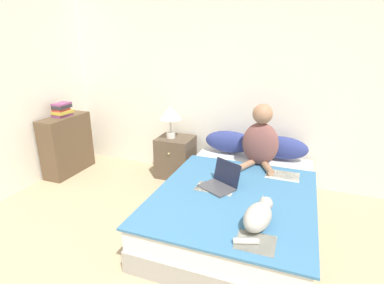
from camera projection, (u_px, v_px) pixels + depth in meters
The scene contains 11 objects.
wall_back at pixel (261, 80), 3.54m from camera, with size 6.17×0.05×2.55m.
bed at pixel (237, 205), 2.93m from camera, with size 1.40×2.01×0.40m.
pillow_near at pixel (230, 142), 3.70m from camera, with size 0.61×0.22×0.27m.
pillow_far at pixel (281, 148), 3.49m from camera, with size 0.61×0.22×0.27m.
person_sitting at pixel (261, 140), 3.27m from camera, with size 0.40×0.39×0.69m.
cat_tabby at pixel (258, 216), 2.21m from camera, with size 0.25×0.48×0.19m.
laptop_open at pixel (220, 182), 2.83m from camera, with size 0.40×0.39×0.24m.
nightstand at pixel (176, 157), 3.96m from camera, with size 0.45×0.43×0.53m.
table_lamp at pixel (170, 114), 3.76m from camera, with size 0.28×0.28×0.42m.
bookshelf at pixel (67, 145), 4.03m from camera, with size 0.28×0.71×0.78m.
book_stack_top at pixel (62, 110), 3.87m from camera, with size 0.19×0.24×0.18m.
Camera 1 is at (0.50, -0.59, 1.72)m, focal length 28.00 mm.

